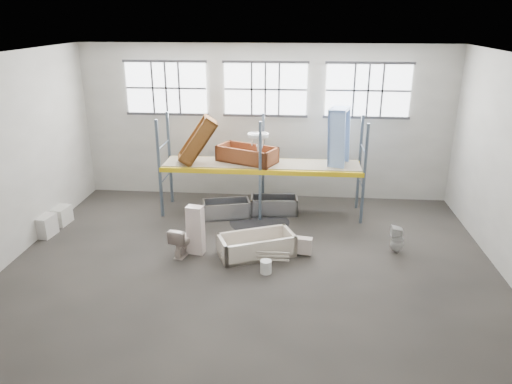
# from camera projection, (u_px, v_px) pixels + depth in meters

# --- Properties ---
(floor) EXTENTS (12.00, 10.00, 0.10)m
(floor) POSITION_uv_depth(u_px,v_px,m) (251.00, 268.00, 11.89)
(floor) COLOR #47423D
(floor) RESTS_ON ground
(ceiling) EXTENTS (12.00, 10.00, 0.10)m
(ceiling) POSITION_uv_depth(u_px,v_px,m) (250.00, 54.00, 10.12)
(ceiling) COLOR silver
(ceiling) RESTS_ON ground
(wall_back) EXTENTS (12.00, 0.10, 5.00)m
(wall_back) POSITION_uv_depth(u_px,v_px,m) (265.00, 123.00, 15.72)
(wall_back) COLOR #A6A49B
(wall_back) RESTS_ON ground
(wall_front) EXTENTS (12.00, 0.10, 5.00)m
(wall_front) POSITION_uv_depth(u_px,v_px,m) (213.00, 287.00, 6.29)
(wall_front) COLOR #B8B6AA
(wall_front) RESTS_ON ground
(window_left) EXTENTS (2.60, 0.04, 1.60)m
(window_left) POSITION_uv_depth(u_px,v_px,m) (166.00, 88.00, 15.50)
(window_left) COLOR white
(window_left) RESTS_ON wall_back
(window_mid) EXTENTS (2.60, 0.04, 1.60)m
(window_mid) POSITION_uv_depth(u_px,v_px,m) (265.00, 89.00, 15.24)
(window_mid) COLOR white
(window_mid) RESTS_ON wall_back
(window_right) EXTENTS (2.60, 0.04, 1.60)m
(window_right) POSITION_uv_depth(u_px,v_px,m) (368.00, 91.00, 14.98)
(window_right) COLOR white
(window_right) RESTS_ON wall_back
(rack_upright_la) EXTENTS (0.08, 0.08, 3.00)m
(rack_upright_la) POSITION_uv_depth(u_px,v_px,m) (160.00, 169.00, 14.31)
(rack_upright_la) COLOR slate
(rack_upright_la) RESTS_ON floor
(rack_upright_lb) EXTENTS (0.08, 0.08, 3.00)m
(rack_upright_lb) POSITION_uv_depth(u_px,v_px,m) (170.00, 158.00, 15.43)
(rack_upright_lb) COLOR slate
(rack_upright_lb) RESTS_ON floor
(rack_upright_ma) EXTENTS (0.08, 0.08, 3.00)m
(rack_upright_ma) POSITION_uv_depth(u_px,v_px,m) (260.00, 172.00, 14.06)
(rack_upright_ma) COLOR slate
(rack_upright_ma) RESTS_ON floor
(rack_upright_mb) EXTENTS (0.08, 0.08, 3.00)m
(rack_upright_mb) POSITION_uv_depth(u_px,v_px,m) (263.00, 160.00, 15.18)
(rack_upright_mb) COLOR slate
(rack_upright_mb) RESTS_ON floor
(rack_upright_ra) EXTENTS (0.08, 0.08, 3.00)m
(rack_upright_ra) POSITION_uv_depth(u_px,v_px,m) (364.00, 175.00, 13.82)
(rack_upright_ra) COLOR slate
(rack_upright_ra) RESTS_ON floor
(rack_upright_rb) EXTENTS (0.08, 0.08, 3.00)m
(rack_upright_rb) POSITION_uv_depth(u_px,v_px,m) (359.00, 163.00, 14.94)
(rack_upright_rb) COLOR slate
(rack_upright_rb) RESTS_ON floor
(rack_beam_front) EXTENTS (6.00, 0.10, 0.14)m
(rack_beam_front) POSITION_uv_depth(u_px,v_px,m) (260.00, 172.00, 14.06)
(rack_beam_front) COLOR yellow
(rack_beam_front) RESTS_ON floor
(rack_beam_back) EXTENTS (6.00, 0.10, 0.14)m
(rack_beam_back) POSITION_uv_depth(u_px,v_px,m) (263.00, 160.00, 15.18)
(rack_beam_back) COLOR yellow
(rack_beam_back) RESTS_ON floor
(shelf_deck) EXTENTS (5.90, 1.10, 0.03)m
(shelf_deck) POSITION_uv_depth(u_px,v_px,m) (262.00, 164.00, 14.60)
(shelf_deck) COLOR gray
(shelf_deck) RESTS_ON floor
(wet_patch) EXTENTS (1.80, 1.80, 0.00)m
(wet_patch) POSITION_uv_depth(u_px,v_px,m) (259.00, 222.00, 14.40)
(wet_patch) COLOR black
(wet_patch) RESTS_ON floor
(bathtub_beige) EXTENTS (2.09, 1.56, 0.56)m
(bathtub_beige) POSITION_uv_depth(u_px,v_px,m) (256.00, 245.00, 12.35)
(bathtub_beige) COLOR beige
(bathtub_beige) RESTS_ON floor
(cistern_spare) EXTENTS (0.48, 0.28, 0.43)m
(cistern_spare) POSITION_uv_depth(u_px,v_px,m) (303.00, 245.00, 12.32)
(cistern_spare) COLOR #C2B0A6
(cistern_spare) RESTS_ON bathtub_beige
(sink_in_tub) EXTENTS (0.44, 0.44, 0.13)m
(sink_in_tub) POSITION_uv_depth(u_px,v_px,m) (272.00, 250.00, 12.33)
(sink_in_tub) COLOR beige
(sink_in_tub) RESTS_ON bathtub_beige
(toilet_beige) EXTENTS (0.62, 0.86, 0.79)m
(toilet_beige) POSITION_uv_depth(u_px,v_px,m) (182.00, 240.00, 12.33)
(toilet_beige) COLOR beige
(toilet_beige) RESTS_ON floor
(cistern_tall) EXTENTS (0.46, 0.35, 1.29)m
(cistern_tall) POSITION_uv_depth(u_px,v_px,m) (196.00, 230.00, 12.33)
(cistern_tall) COLOR beige
(cistern_tall) RESTS_ON floor
(toilet_white) EXTENTS (0.34, 0.33, 0.73)m
(toilet_white) POSITION_uv_depth(u_px,v_px,m) (397.00, 239.00, 12.47)
(toilet_white) COLOR silver
(toilet_white) RESTS_ON floor
(steel_tub_left) EXTENTS (1.53, 0.99, 0.52)m
(steel_tub_left) POSITION_uv_depth(u_px,v_px,m) (226.00, 209.00, 14.69)
(steel_tub_left) COLOR #B6B9BF
(steel_tub_left) RESTS_ON floor
(steel_tub_right) EXTENTS (1.48, 0.76, 0.53)m
(steel_tub_right) POSITION_uv_depth(u_px,v_px,m) (274.00, 205.00, 14.97)
(steel_tub_right) COLOR #ABACB2
(steel_tub_right) RESTS_ON floor
(rust_tub_flat) EXTENTS (1.97, 1.51, 0.50)m
(rust_tub_flat) POSITION_uv_depth(u_px,v_px,m) (247.00, 155.00, 14.66)
(rust_tub_flat) COLOR brown
(rust_tub_flat) RESTS_ON shelf_deck
(rust_tub_tilted) EXTENTS (1.36, 0.97, 1.49)m
(rust_tub_tilted) POSITION_uv_depth(u_px,v_px,m) (198.00, 140.00, 14.37)
(rust_tub_tilted) COLOR brown
(rust_tub_tilted) RESTS_ON shelf_deck
(sink_on_shelf) EXTENTS (0.69, 0.58, 0.55)m
(sink_on_shelf) POSITION_uv_depth(u_px,v_px,m) (258.00, 150.00, 14.11)
(sink_on_shelf) COLOR white
(sink_on_shelf) RESTS_ON rust_tub_flat
(blue_tub_upright) EXTENTS (0.76, 0.95, 1.79)m
(blue_tub_upright) POSITION_uv_depth(u_px,v_px,m) (339.00, 138.00, 14.24)
(blue_tub_upright) COLOR #93BAFA
(blue_tub_upright) RESTS_ON shelf_deck
(bucket) EXTENTS (0.36, 0.36, 0.32)m
(bucket) POSITION_uv_depth(u_px,v_px,m) (266.00, 267.00, 11.53)
(bucket) COLOR silver
(bucket) RESTS_ON floor
(carton_near) EXTENTS (0.75, 0.66, 0.59)m
(carton_near) POSITION_uv_depth(u_px,v_px,m) (41.00, 225.00, 13.45)
(carton_near) COLOR beige
(carton_near) RESTS_ON floor
(carton_far) EXTENTS (0.67, 0.67, 0.51)m
(carton_far) POSITION_uv_depth(u_px,v_px,m) (58.00, 215.00, 14.23)
(carton_far) COLOR beige
(carton_far) RESTS_ON floor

